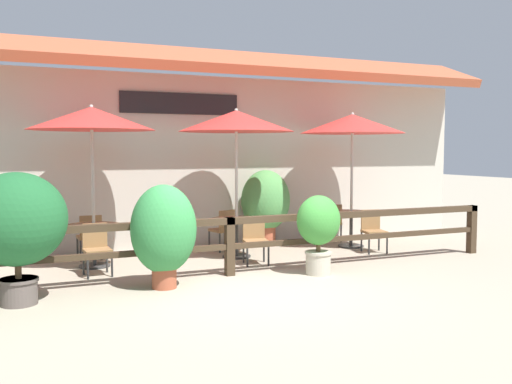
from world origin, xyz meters
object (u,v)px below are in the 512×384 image
object	(u,v)px
patio_umbrella_far	(352,124)
chair_far_streetside	(373,229)
patio_umbrella_middle	(236,121)
dining_table_far	(351,219)
patio_umbrella_near	(92,119)
potted_plant_entrance_palm	(17,222)
dining_table_near	(94,233)
chair_near_wallside	(90,235)
chair_near_streetside	(97,247)
dining_table_middle	(237,226)
chair_middle_streetside	(255,238)
potted_plant_small_flowering	(318,227)
chair_middle_wallside	(224,228)
chair_far_wallside	(331,221)
potted_plant_tall_tropical	(266,202)
potted_plant_corner_fern	(164,231)

from	to	relation	value
patio_umbrella_far	chair_far_streetside	size ratio (longest dim) A/B	3.36
patio_umbrella_middle	dining_table_far	distance (m)	3.32
patio_umbrella_near	potted_plant_entrance_palm	world-z (taller)	patio_umbrella_near
dining_table_near	chair_near_wallside	bearing A→B (deg)	88.73
chair_near_streetside	dining_table_middle	size ratio (longest dim) A/B	0.86
chair_far_streetside	potted_plant_entrance_palm	bearing A→B (deg)	-156.86
chair_middle_streetside	potted_plant_small_flowering	distance (m)	1.39
dining_table_far	chair_middle_wallside	bearing A→B (deg)	167.50
patio_umbrella_middle	chair_near_streetside	bearing A→B (deg)	-168.32
patio_umbrella_near	patio_umbrella_middle	bearing A→B (deg)	-3.36
patio_umbrella_middle	patio_umbrella_far	bearing A→B (deg)	2.97
chair_far_wallside	chair_near_wallside	bearing A→B (deg)	3.15
patio_umbrella_near	chair_near_streetside	bearing A→B (deg)	-94.44
patio_umbrella_near	potted_plant_small_flowering	world-z (taller)	patio_umbrella_near
patio_umbrella_middle	dining_table_middle	xyz separation A→B (m)	(0.00, -0.00, -1.99)
patio_umbrella_near	potted_plant_tall_tropical	world-z (taller)	patio_umbrella_near
dining_table_far	chair_far_wallside	size ratio (longest dim) A/B	1.17
chair_near_streetside	potted_plant_small_flowering	distance (m)	3.65
chair_near_streetside	patio_umbrella_middle	bearing A→B (deg)	8.51
dining_table_middle	chair_middle_streetside	world-z (taller)	chair_middle_streetside
chair_middle_streetside	potted_plant_entrance_palm	xyz separation A→B (m)	(-3.95, -1.25, 0.63)
chair_far_streetside	potted_plant_tall_tropical	xyz separation A→B (m)	(-1.62, 1.63, 0.45)
patio_umbrella_near	chair_middle_wallside	size ratio (longest dim) A/B	3.36
potted_plant_small_flowering	chair_middle_streetside	bearing A→B (deg)	116.84
chair_middle_wallside	potted_plant_small_flowering	xyz separation A→B (m)	(0.68, -2.66, 0.32)
chair_far_streetside	chair_far_wallside	size ratio (longest dim) A/B	1.00
dining_table_middle	dining_table_far	size ratio (longest dim) A/B	1.00
chair_near_streetside	dining_table_middle	distance (m)	2.73
dining_table_near	patio_umbrella_far	size ratio (longest dim) A/B	0.35
chair_near_wallside	patio_umbrella_far	bearing A→B (deg)	169.62
patio_umbrella_middle	potted_plant_small_flowering	world-z (taller)	patio_umbrella_middle
dining_table_near	chair_middle_wallside	distance (m)	2.69
chair_middle_wallside	chair_near_wallside	bearing A→B (deg)	-17.65
chair_near_streetside	chair_far_streetside	size ratio (longest dim) A/B	1.00
patio_umbrella_near	chair_middle_wallside	distance (m)	3.42
patio_umbrella_near	potted_plant_corner_fern	xyz separation A→B (m)	(0.74, -2.01, -1.73)
dining_table_near	patio_umbrella_far	distance (m)	5.63
chair_middle_streetside	chair_far_streetside	bearing A→B (deg)	15.15
dining_table_near	chair_far_streetside	world-z (taller)	chair_far_streetside
chair_far_wallside	patio_umbrella_near	bearing A→B (deg)	10.89
chair_near_wallside	chair_far_wallside	distance (m)	5.19
dining_table_middle	potted_plant_corner_fern	size ratio (longest dim) A/B	0.64
chair_near_wallside	potted_plant_small_flowering	world-z (taller)	potted_plant_small_flowering
chair_near_wallside	dining_table_middle	bearing A→B (deg)	159.16
dining_table_near	dining_table_far	size ratio (longest dim) A/B	1.00
chair_near_streetside	chair_near_wallside	distance (m)	1.41
patio_umbrella_middle	dining_table_middle	bearing A→B (deg)	-90.00
dining_table_near	patio_umbrella_middle	xyz separation A→B (m)	(2.62, -0.15, 1.99)
chair_far_streetside	potted_plant_corner_fern	size ratio (longest dim) A/B	0.55
patio_umbrella_near	dining_table_middle	xyz separation A→B (m)	(2.62, -0.15, -1.99)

